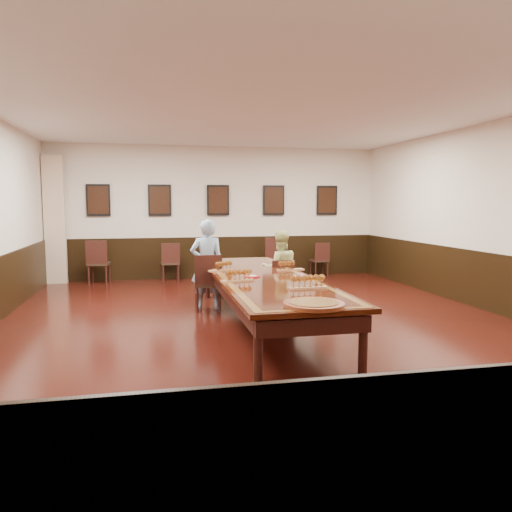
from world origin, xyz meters
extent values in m
cube|color=black|center=(0.00, 0.00, -0.01)|extent=(8.00, 10.00, 0.02)
cube|color=white|center=(0.00, 0.00, 3.21)|extent=(8.00, 10.00, 0.02)
cube|color=beige|center=(0.00, 5.01, 1.60)|extent=(8.00, 0.02, 3.20)
cube|color=beige|center=(0.00, -5.01, 1.60)|extent=(8.00, 0.02, 3.20)
cube|color=beige|center=(4.01, 0.00, 1.60)|extent=(0.02, 10.00, 3.20)
imported|color=#4C85BF|center=(-0.69, 1.31, 0.78)|extent=(0.58, 0.40, 1.56)
imported|color=#D8DA88|center=(0.58, 1.20, 0.68)|extent=(0.68, 0.54, 1.36)
cube|color=#CF459B|center=(0.60, -0.05, 0.76)|extent=(0.08, 0.13, 0.01)
cube|color=beige|center=(-3.75, 4.82, 1.45)|extent=(0.45, 0.18, 2.90)
cube|color=black|center=(0.00, 4.98, 0.50)|extent=(7.98, 0.04, 1.00)
cube|color=black|center=(0.00, -4.98, 0.50)|extent=(7.98, 0.04, 1.00)
cube|color=black|center=(3.98, 0.00, 0.50)|extent=(0.04, 9.98, 1.00)
cube|color=black|center=(0.00, 0.00, 0.72)|extent=(1.40, 5.00, 0.06)
cube|color=olive|center=(0.00, 0.00, 0.75)|extent=(1.28, 4.88, 0.00)
cube|color=black|center=(0.00, 0.00, 0.75)|extent=(1.10, 4.70, 0.00)
cube|color=black|center=(0.00, 0.00, 0.57)|extent=(1.25, 4.85, 0.18)
cylinder|color=black|center=(-0.58, -2.32, 0.34)|extent=(0.10, 0.10, 0.69)
cylinder|color=black|center=(0.58, -2.32, 0.34)|extent=(0.10, 0.10, 0.69)
cylinder|color=black|center=(-0.58, 2.32, 0.34)|extent=(0.10, 0.10, 0.69)
cylinder|color=black|center=(0.58, 2.32, 0.34)|extent=(0.10, 0.10, 0.69)
cube|color=black|center=(-2.80, 4.94, 1.90)|extent=(0.54, 0.03, 0.74)
cube|color=black|center=(-2.80, 4.92, 1.90)|extent=(0.46, 0.01, 0.64)
cube|color=black|center=(-1.40, 4.94, 1.90)|extent=(0.54, 0.03, 0.74)
cube|color=black|center=(-1.40, 4.92, 1.90)|extent=(0.46, 0.01, 0.64)
cube|color=black|center=(0.00, 4.94, 1.90)|extent=(0.54, 0.03, 0.74)
cube|color=black|center=(0.00, 4.92, 1.90)|extent=(0.46, 0.01, 0.64)
cube|color=black|center=(1.40, 4.94, 1.90)|extent=(0.54, 0.03, 0.74)
cube|color=black|center=(1.40, 4.92, 1.90)|extent=(0.46, 0.01, 0.64)
cube|color=black|center=(2.80, 4.94, 1.90)|extent=(0.54, 0.03, 0.74)
cube|color=black|center=(2.80, 4.92, 1.90)|extent=(0.46, 0.01, 0.64)
cube|color=#AB7347|center=(-0.53, 0.66, 0.76)|extent=(0.44, 0.29, 0.03)
cube|color=#AB7347|center=(0.57, 0.48, 0.76)|extent=(0.45, 0.17, 0.03)
cube|color=#AB7347|center=(-0.47, -0.44, 0.77)|extent=(0.48, 0.26, 0.03)
cube|color=#AB7347|center=(0.31, -1.20, 0.77)|extent=(0.50, 0.18, 0.03)
cylinder|color=red|center=(-0.18, -0.10, 0.76)|extent=(0.22, 0.22, 0.02)
cylinder|color=silver|center=(-0.18, -0.10, 0.78)|extent=(0.12, 0.12, 0.01)
cylinder|color=#5F2513|center=(0.04, -2.25, 0.77)|extent=(0.74, 0.74, 0.04)
cylinder|color=olive|center=(0.04, -2.25, 0.80)|extent=(0.59, 0.59, 0.01)
camera|label=1|loc=(-1.64, -7.20, 1.85)|focal=35.00mm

